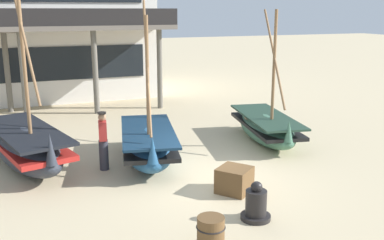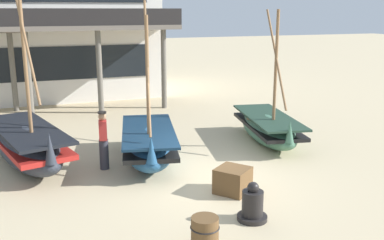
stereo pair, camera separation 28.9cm
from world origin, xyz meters
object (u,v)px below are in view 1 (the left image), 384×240
(fishing_boat_near_left, at_px, (266,127))
(wooden_barrel, at_px, (211,235))
(harbor_building_main, at_px, (47,23))
(fishing_boat_centre_large, at_px, (26,146))
(fishing_boat_far_right, at_px, (148,144))
(cargo_crate, at_px, (234,180))
(fisherman_by_hull, at_px, (103,142))
(capstan_winch, at_px, (256,205))

(fishing_boat_near_left, height_order, wooden_barrel, fishing_boat_near_left)
(wooden_barrel, xyz_separation_m, harbor_building_main, (-1.36, 17.86, 3.41))
(fishing_boat_centre_large, relative_size, harbor_building_main, 0.58)
(fishing_boat_far_right, relative_size, wooden_barrel, 6.73)
(fishing_boat_near_left, bearing_deg, harbor_building_main, 116.85)
(harbor_building_main, bearing_deg, fishing_boat_near_left, -63.15)
(harbor_building_main, bearing_deg, wooden_barrel, -85.65)
(cargo_crate, bearing_deg, fisherman_by_hull, 133.95)
(fishing_boat_near_left, xyz_separation_m, fishing_boat_centre_large, (-7.73, 0.28, 0.13))
(fishing_boat_centre_large, relative_size, wooden_barrel, 8.86)
(fisherman_by_hull, relative_size, wooden_barrel, 2.41)
(fisherman_by_hull, distance_m, harbor_building_main, 13.02)
(fishing_boat_far_right, height_order, fisherman_by_hull, fishing_boat_far_right)
(fishing_boat_centre_large, distance_m, fishing_boat_far_right, 3.47)
(fishing_boat_centre_large, xyz_separation_m, harbor_building_main, (1.66, 11.73, 3.10))
(capstan_winch, relative_size, wooden_barrel, 1.24)
(fishing_boat_centre_large, relative_size, fisherman_by_hull, 3.68)
(fishing_boat_centre_large, xyz_separation_m, capstan_winch, (4.48, -5.27, -0.32))
(wooden_barrel, bearing_deg, cargo_crate, 54.16)
(fishing_boat_near_left, bearing_deg, fishing_boat_far_right, -173.31)
(fishing_boat_centre_large, bearing_deg, capstan_winch, -49.67)
(harbor_building_main, bearing_deg, fisherman_by_hull, -88.36)
(fishing_boat_centre_large, bearing_deg, fishing_boat_far_right, -13.15)
(fishing_boat_far_right, relative_size, cargo_crate, 6.20)
(capstan_winch, bearing_deg, wooden_barrel, -149.45)
(fisherman_by_hull, xyz_separation_m, cargo_crate, (2.71, -2.81, -0.52))
(fisherman_by_hull, height_order, wooden_barrel, fisherman_by_hull)
(capstan_winch, height_order, cargo_crate, capstan_winch)
(fisherman_by_hull, xyz_separation_m, capstan_winch, (2.46, -4.32, -0.50))
(wooden_barrel, bearing_deg, fishing_boat_far_right, 86.13)
(fishing_boat_near_left, distance_m, fisherman_by_hull, 5.76)
(capstan_winch, relative_size, harbor_building_main, 0.08)
(fishing_boat_near_left, relative_size, fisherman_by_hull, 2.65)
(fishing_boat_far_right, relative_size, capstan_winch, 5.41)
(wooden_barrel, distance_m, harbor_building_main, 18.23)
(fishing_boat_centre_large, height_order, fishing_boat_far_right, fishing_boat_centre_large)
(cargo_crate, relative_size, harbor_building_main, 0.07)
(fisherman_by_hull, bearing_deg, harbor_building_main, 91.64)
(fisherman_by_hull, bearing_deg, fishing_boat_centre_large, 154.74)
(capstan_winch, bearing_deg, fishing_boat_centre_large, 130.33)
(wooden_barrel, bearing_deg, fishing_boat_near_left, 51.16)
(fishing_boat_far_right, xyz_separation_m, harbor_building_main, (-1.72, 12.51, 3.20))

